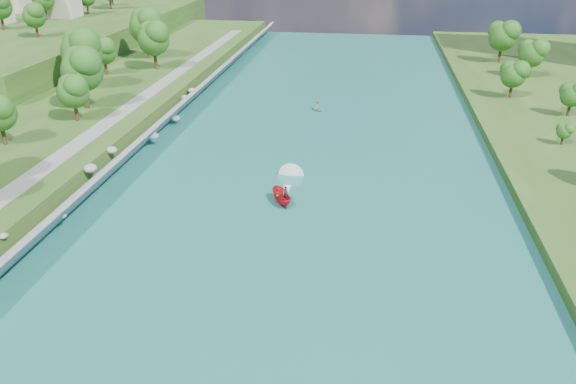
# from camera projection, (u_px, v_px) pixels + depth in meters

# --- Properties ---
(ground) EXTENTS (260.00, 260.00, 0.00)m
(ground) POSITION_uv_depth(u_px,v_px,m) (279.00, 256.00, 59.56)
(ground) COLOR #2D5119
(ground) RESTS_ON ground
(river_water) EXTENTS (55.00, 240.00, 0.10)m
(river_water) POSITION_uv_depth(u_px,v_px,m) (302.00, 180.00, 77.44)
(river_water) COLOR #1B6759
(river_water) RESTS_ON ground
(ridge_west) EXTENTS (60.00, 120.00, 9.00)m
(ridge_west) POSITION_uv_depth(u_px,v_px,m) (38.00, 37.00, 153.60)
(ridge_west) COLOR #2D5119
(ridge_west) RESTS_ON ground
(riprap_bank) EXTENTS (3.90, 236.00, 4.19)m
(riprap_bank) POSITION_uv_depth(u_px,v_px,m) (120.00, 161.00, 79.15)
(riprap_bank) COLOR slate
(riprap_bank) RESTS_ON ground
(riverside_path) EXTENTS (3.00, 200.00, 0.10)m
(riverside_path) POSITION_uv_depth(u_px,v_px,m) (77.00, 144.00, 80.25)
(riverside_path) COLOR gray
(riverside_path) RESTS_ON berm_west
(ridge_houses) EXTENTS (29.50, 29.50, 8.40)m
(ridge_houses) POSITION_uv_depth(u_px,v_px,m) (21.00, 1.00, 155.14)
(ridge_houses) COLOR beige
(ridge_houses) RESTS_ON ridge_west
(trees_ridge) EXTENTS (19.77, 62.93, 10.63)m
(trees_ridge) POSITION_uv_depth(u_px,v_px,m) (63.00, 0.00, 151.86)
(trees_ridge) COLOR #185516
(trees_ridge) RESTS_ON ridge_west
(motorboat) EXTENTS (3.60, 19.21, 2.09)m
(motorboat) POSITION_uv_depth(u_px,v_px,m) (283.00, 193.00, 71.60)
(motorboat) COLOR red
(motorboat) RESTS_ON river_water
(raft) EXTENTS (3.11, 3.11, 1.66)m
(raft) POSITION_uv_depth(u_px,v_px,m) (317.00, 109.00, 106.75)
(raft) COLOR #9C9FA4
(raft) RESTS_ON river_water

